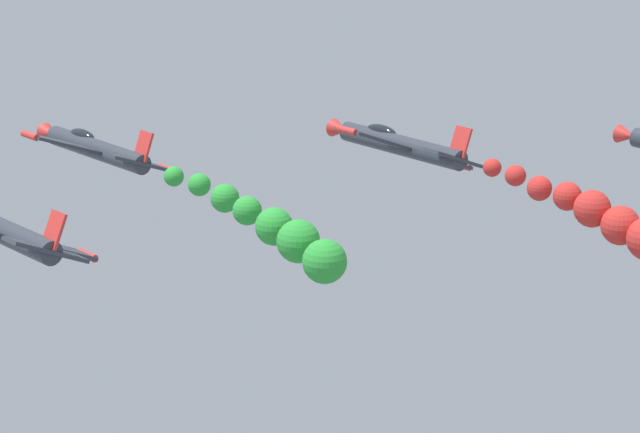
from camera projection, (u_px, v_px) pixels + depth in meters
The scene contains 3 objects.
airplane_lead at pixel (96, 148), 82.34m from camera, with size 9.07×10.35×3.72m.
smoke_trail_lead at pixel (277, 230), 69.16m from camera, with size 3.25×15.56×2.39m.
airplane_right_inner at pixel (399, 144), 81.01m from camera, with size 9.05×10.35×3.78m.
Camera 1 is at (-42.07, -49.60, 97.57)m, focal length 83.66 mm.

